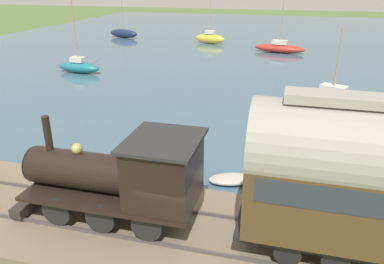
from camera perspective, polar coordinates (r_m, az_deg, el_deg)
ground_plane at (r=12.64m, az=-0.76°, el=-17.24°), size 200.00×200.00×0.00m
harbor_water at (r=53.14m, az=12.12°, el=13.22°), size 80.00×80.00×0.01m
rail_embankment at (r=12.59m, az=-0.54°, el=-15.74°), size 5.24×56.00×0.69m
steam_locomotive at (r=12.06m, az=-9.93°, el=-6.22°), size 2.48×6.17×3.34m
sailboat_navy at (r=56.96m, az=-10.38°, el=14.57°), size 2.38×4.87×6.56m
sailboat_brown at (r=26.08m, az=20.57°, el=4.53°), size 3.44×5.48×5.28m
sailboat_teal at (r=36.18m, az=-16.89°, el=9.59°), size 1.76×4.35×9.20m
sailboat_red at (r=45.68m, az=13.19°, el=12.39°), size 2.74×6.08×6.25m
sailboat_yellow at (r=50.95m, az=2.76°, el=14.13°), size 2.03×4.33×9.30m
rowboat_off_pier at (r=16.04m, az=6.07°, el=-7.17°), size 1.54×2.16×0.34m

